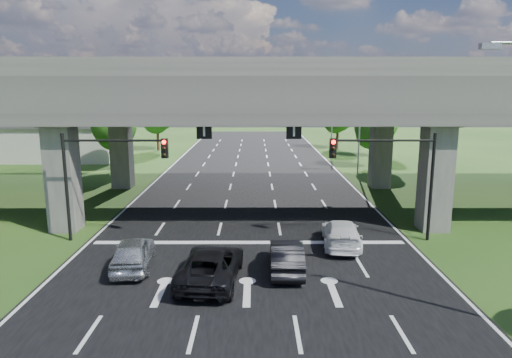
{
  "coord_description": "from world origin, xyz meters",
  "views": [
    {
      "loc": [
        0.34,
        -20.39,
        8.32
      ],
      "look_at": [
        0.39,
        7.86,
        2.73
      ],
      "focal_mm": 32.0,
      "sensor_mm": 36.0,
      "label": 1
    }
  ],
  "objects_px": {
    "car_silver": "(133,253)",
    "car_white": "(341,233)",
    "streetlight_far": "(356,115)",
    "car_trailing": "(211,265)",
    "streetlight_beyond": "(329,108)",
    "car_dark": "(286,256)",
    "signal_right": "(393,167)",
    "signal_left": "(104,167)"
  },
  "relations": [
    {
      "from": "streetlight_beyond",
      "to": "car_dark",
      "type": "xyz_separation_m",
      "value": [
        -8.32,
        -40.46,
        -5.12
      ]
    },
    {
      "from": "streetlight_beyond",
      "to": "car_dark",
      "type": "relative_size",
      "value": 2.35
    },
    {
      "from": "signal_right",
      "to": "streetlight_beyond",
      "type": "xyz_separation_m",
      "value": [
        2.27,
        36.06,
        1.66
      ]
    },
    {
      "from": "car_white",
      "to": "car_trailing",
      "type": "relative_size",
      "value": 0.9
    },
    {
      "from": "signal_right",
      "to": "car_silver",
      "type": "height_order",
      "value": "signal_right"
    },
    {
      "from": "car_white",
      "to": "signal_right",
      "type": "bearing_deg",
      "value": -155.96
    },
    {
      "from": "car_silver",
      "to": "streetlight_far",
      "type": "bearing_deg",
      "value": -129.1
    },
    {
      "from": "streetlight_far",
      "to": "car_trailing",
      "type": "xyz_separation_m",
      "value": [
        -11.69,
        -25.63,
        -5.09
      ]
    },
    {
      "from": "car_white",
      "to": "car_dark",
      "type": "bearing_deg",
      "value": 53.39
    },
    {
      "from": "signal_left",
      "to": "car_dark",
      "type": "bearing_deg",
      "value": -24.63
    },
    {
      "from": "streetlight_beyond",
      "to": "signal_right",
      "type": "bearing_deg",
      "value": -93.61
    },
    {
      "from": "signal_right",
      "to": "car_silver",
      "type": "distance_m",
      "value": 14.24
    },
    {
      "from": "signal_left",
      "to": "car_trailing",
      "type": "relative_size",
      "value": 1.14
    },
    {
      "from": "streetlight_far",
      "to": "car_silver",
      "type": "relative_size",
      "value": 2.31
    },
    {
      "from": "signal_right",
      "to": "streetlight_beyond",
      "type": "bearing_deg",
      "value": 86.39
    },
    {
      "from": "streetlight_far",
      "to": "car_trailing",
      "type": "relative_size",
      "value": 1.91
    },
    {
      "from": "car_white",
      "to": "signal_left",
      "type": "bearing_deg",
      "value": 1.65
    },
    {
      "from": "car_silver",
      "to": "car_dark",
      "type": "xyz_separation_m",
      "value": [
        7.18,
        -0.39,
        -0.04
      ]
    },
    {
      "from": "signal_left",
      "to": "car_white",
      "type": "relative_size",
      "value": 1.27
    },
    {
      "from": "streetlight_far",
      "to": "car_dark",
      "type": "distance_m",
      "value": 26.34
    },
    {
      "from": "streetlight_beyond",
      "to": "car_dark",
      "type": "distance_m",
      "value": 41.62
    },
    {
      "from": "car_silver",
      "to": "car_dark",
      "type": "relative_size",
      "value": 1.02
    },
    {
      "from": "streetlight_far",
      "to": "car_dark",
      "type": "relative_size",
      "value": 2.35
    },
    {
      "from": "car_dark",
      "to": "car_trailing",
      "type": "distance_m",
      "value": 3.57
    },
    {
      "from": "signal_right",
      "to": "car_dark",
      "type": "distance_m",
      "value": 8.24
    },
    {
      "from": "car_trailing",
      "to": "car_dark",
      "type": "bearing_deg",
      "value": -156.07
    },
    {
      "from": "signal_right",
      "to": "signal_left",
      "type": "height_order",
      "value": "same"
    },
    {
      "from": "car_dark",
      "to": "car_silver",
      "type": "bearing_deg",
      "value": -1.91
    },
    {
      "from": "signal_left",
      "to": "streetlight_far",
      "type": "distance_m",
      "value": 26.95
    },
    {
      "from": "signal_left",
      "to": "streetlight_beyond",
      "type": "xyz_separation_m",
      "value": [
        17.92,
        36.06,
        1.66
      ]
    },
    {
      "from": "car_dark",
      "to": "signal_right",
      "type": "bearing_deg",
      "value": -142.75
    },
    {
      "from": "signal_right",
      "to": "car_silver",
      "type": "bearing_deg",
      "value": -163.1
    },
    {
      "from": "car_silver",
      "to": "car_white",
      "type": "height_order",
      "value": "car_silver"
    },
    {
      "from": "streetlight_far",
      "to": "car_silver",
      "type": "height_order",
      "value": "streetlight_far"
    },
    {
      "from": "signal_left",
      "to": "car_white",
      "type": "bearing_deg",
      "value": -4.22
    },
    {
      "from": "signal_right",
      "to": "car_trailing",
      "type": "xyz_separation_m",
      "value": [
        -9.42,
        -5.58,
        -3.43
      ]
    },
    {
      "from": "signal_left",
      "to": "car_silver",
      "type": "distance_m",
      "value": 5.81
    },
    {
      "from": "streetlight_beyond",
      "to": "car_white",
      "type": "xyz_separation_m",
      "value": [
        -5.15,
        -37.0,
        -5.13
      ]
    },
    {
      "from": "signal_right",
      "to": "signal_left",
      "type": "bearing_deg",
      "value": 180.0
    },
    {
      "from": "signal_right",
      "to": "streetlight_beyond",
      "type": "distance_m",
      "value": 36.17
    },
    {
      "from": "car_trailing",
      "to": "streetlight_beyond",
      "type": "bearing_deg",
      "value": -100.93
    },
    {
      "from": "signal_right",
      "to": "car_trailing",
      "type": "bearing_deg",
      "value": -149.37
    }
  ]
}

